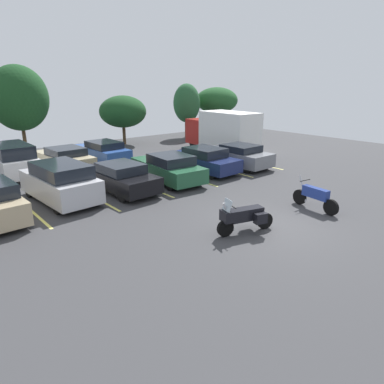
{
  "coord_description": "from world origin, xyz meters",
  "views": [
    {
      "loc": [
        -9.81,
        -7.14,
        5.04
      ],
      "look_at": [
        -1.55,
        2.66,
        0.99
      ],
      "focal_mm": 32.51,
      "sensor_mm": 36.0,
      "label": 1
    }
  ],
  "objects_px": {
    "motorcycle_touring": "(244,216)",
    "car_green": "(168,168)",
    "car_black": "(119,177)",
    "car_silver": "(60,182)",
    "car_grey": "(237,155)",
    "car_far_white": "(12,160)",
    "car_far_champagne": "(64,159)",
    "box_truck": "(223,131)",
    "car_navy": "(203,160)",
    "car_far_blue": "(103,152)",
    "motorcycle_second": "(315,196)"
  },
  "relations": [
    {
      "from": "motorcycle_touring",
      "to": "car_far_blue",
      "type": "bearing_deg",
      "value": 83.88
    },
    {
      "from": "motorcycle_touring",
      "to": "car_far_blue",
      "type": "distance_m",
      "value": 13.75
    },
    {
      "from": "car_silver",
      "to": "car_far_white",
      "type": "distance_m",
      "value": 6.06
    },
    {
      "from": "car_green",
      "to": "car_silver",
      "type": "bearing_deg",
      "value": 176.05
    },
    {
      "from": "motorcycle_touring",
      "to": "motorcycle_second",
      "type": "relative_size",
      "value": 0.98
    },
    {
      "from": "motorcycle_touring",
      "to": "car_grey",
      "type": "distance_m",
      "value": 10.12
    },
    {
      "from": "car_green",
      "to": "car_far_champagne",
      "type": "distance_m",
      "value": 6.84
    },
    {
      "from": "car_black",
      "to": "box_truck",
      "type": "relative_size",
      "value": 0.78
    },
    {
      "from": "car_navy",
      "to": "car_far_white",
      "type": "distance_m",
      "value": 10.73
    },
    {
      "from": "car_navy",
      "to": "car_far_champagne",
      "type": "bearing_deg",
      "value": 136.86
    },
    {
      "from": "motorcycle_touring",
      "to": "box_truck",
      "type": "distance_m",
      "value": 15.24
    },
    {
      "from": "car_grey",
      "to": "car_far_white",
      "type": "height_order",
      "value": "car_far_white"
    },
    {
      "from": "motorcycle_touring",
      "to": "car_grey",
      "type": "height_order",
      "value": "car_grey"
    },
    {
      "from": "car_navy",
      "to": "car_far_champagne",
      "type": "xyz_separation_m",
      "value": [
        -6.05,
        5.67,
        -0.03
      ]
    },
    {
      "from": "car_far_white",
      "to": "box_truck",
      "type": "relative_size",
      "value": 0.76
    },
    {
      "from": "car_silver",
      "to": "car_far_blue",
      "type": "height_order",
      "value": "car_silver"
    },
    {
      "from": "motorcycle_second",
      "to": "car_black",
      "type": "relative_size",
      "value": 0.45
    },
    {
      "from": "car_far_white",
      "to": "motorcycle_touring",
      "type": "bearing_deg",
      "value": -73.29
    },
    {
      "from": "car_silver",
      "to": "car_grey",
      "type": "height_order",
      "value": "car_silver"
    },
    {
      "from": "car_navy",
      "to": "car_far_champagne",
      "type": "relative_size",
      "value": 1.01
    },
    {
      "from": "car_green",
      "to": "car_far_blue",
      "type": "distance_m",
      "value": 6.57
    },
    {
      "from": "car_black",
      "to": "car_green",
      "type": "xyz_separation_m",
      "value": [
        2.86,
        -0.14,
        0.03
      ]
    },
    {
      "from": "car_black",
      "to": "car_far_champagne",
      "type": "relative_size",
      "value": 1.04
    },
    {
      "from": "car_far_champagne",
      "to": "box_truck",
      "type": "bearing_deg",
      "value": -9.14
    },
    {
      "from": "car_navy",
      "to": "car_far_blue",
      "type": "bearing_deg",
      "value": 117.84
    },
    {
      "from": "car_silver",
      "to": "box_truck",
      "type": "relative_size",
      "value": 0.73
    },
    {
      "from": "car_black",
      "to": "car_green",
      "type": "distance_m",
      "value": 2.86
    },
    {
      "from": "box_truck",
      "to": "car_grey",
      "type": "bearing_deg",
      "value": -124.98
    },
    {
      "from": "car_far_champagne",
      "to": "car_silver",
      "type": "bearing_deg",
      "value": -112.13
    },
    {
      "from": "car_grey",
      "to": "box_truck",
      "type": "xyz_separation_m",
      "value": [
        2.95,
        4.22,
        0.86
      ]
    },
    {
      "from": "car_navy",
      "to": "car_far_blue",
      "type": "height_order",
      "value": "car_navy"
    },
    {
      "from": "car_silver",
      "to": "car_green",
      "type": "bearing_deg",
      "value": -3.95
    },
    {
      "from": "car_far_white",
      "to": "car_far_champagne",
      "type": "height_order",
      "value": "car_far_white"
    },
    {
      "from": "car_navy",
      "to": "box_truck",
      "type": "xyz_separation_m",
      "value": [
        5.47,
        3.82,
        0.85
      ]
    },
    {
      "from": "motorcycle_second",
      "to": "car_navy",
      "type": "relative_size",
      "value": 0.47
    },
    {
      "from": "motorcycle_second",
      "to": "car_far_champagne",
      "type": "relative_size",
      "value": 0.47
    },
    {
      "from": "motorcycle_touring",
      "to": "motorcycle_second",
      "type": "bearing_deg",
      "value": -4.17
    },
    {
      "from": "car_silver",
      "to": "car_black",
      "type": "distance_m",
      "value": 2.73
    },
    {
      "from": "car_black",
      "to": "car_far_blue",
      "type": "xyz_separation_m",
      "value": [
        2.34,
        6.41,
        0.01
      ]
    },
    {
      "from": "motorcycle_second",
      "to": "car_grey",
      "type": "bearing_deg",
      "value": 66.16
    },
    {
      "from": "car_far_blue",
      "to": "car_green",
      "type": "bearing_deg",
      "value": -85.46
    },
    {
      "from": "car_green",
      "to": "car_grey",
      "type": "xyz_separation_m",
      "value": [
        5.28,
        -0.07,
        -0.02
      ]
    },
    {
      "from": "car_far_blue",
      "to": "motorcycle_touring",
      "type": "bearing_deg",
      "value": -96.12
    },
    {
      "from": "motorcycle_touring",
      "to": "car_far_champagne",
      "type": "relative_size",
      "value": 0.46
    },
    {
      "from": "motorcycle_touring",
      "to": "car_green",
      "type": "bearing_deg",
      "value": 74.41
    },
    {
      "from": "car_green",
      "to": "car_far_champagne",
      "type": "bearing_deg",
      "value": 118.71
    },
    {
      "from": "motorcycle_touring",
      "to": "car_far_white",
      "type": "xyz_separation_m",
      "value": [
        -4.07,
        13.55,
        0.31
      ]
    },
    {
      "from": "car_navy",
      "to": "car_far_white",
      "type": "xyz_separation_m",
      "value": [
        -8.82,
        6.1,
        0.22
      ]
    },
    {
      "from": "car_silver",
      "to": "car_green",
      "type": "relative_size",
      "value": 0.93
    },
    {
      "from": "motorcycle_touring",
      "to": "car_black",
      "type": "height_order",
      "value": "car_black"
    }
  ]
}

